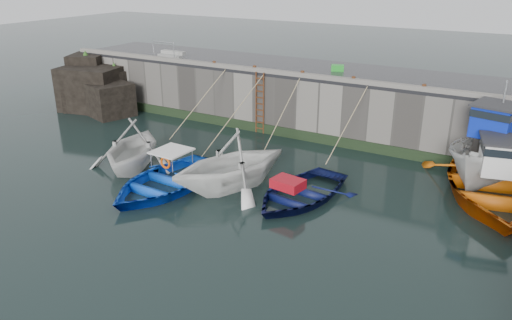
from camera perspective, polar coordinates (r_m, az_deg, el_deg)
The scene contains 24 objects.
ground at distance 17.72m, azimuth -9.95°, elevation -6.71°, with size 120.00×120.00×0.00m, color black.
quay_back at distance 27.25m, azimuth 6.83°, elevation 6.93°, with size 30.00×5.00×3.00m, color slate.
road_back at distance 26.90m, azimuth 6.98°, elevation 10.19°, with size 30.00×5.00×0.16m, color black.
kerb_back at distance 24.76m, azimuth 4.80°, elevation 9.72°, with size 30.00×0.30×0.20m, color slate.
algae_back at distance 25.38m, azimuth 4.40°, elevation 2.98°, with size 30.00×0.08×0.50m, color black.
rock_outcrop at distance 32.04m, azimuth -17.72°, elevation 7.83°, with size 5.85×4.24×3.41m.
ladder at distance 25.84m, azimuth 0.43°, elevation 6.49°, with size 0.51×0.08×3.20m.
boat_near_white at distance 22.51m, azimuth -13.82°, elevation -0.74°, with size 3.96×4.59×2.42m, color silver.
boat_near_white_rope at distance 25.87m, azimuth -6.68°, elevation 2.68°, with size 0.04×5.16×3.10m, color tan, non-canonical shape.
boat_near_blue at distance 20.14m, azimuth -10.34°, elevation -3.16°, with size 3.90×5.46×1.13m, color blue.
boat_near_blue_rope at distance 24.04m, azimuth -2.33°, elevation 1.33°, with size 0.04×6.09×3.10m, color tan, non-canonical shape.
boat_near_blacktrim at distance 19.93m, azimuth -2.91°, elevation -3.08°, with size 4.35×5.05×2.66m, color white.
boat_near_blacktrim_rope at distance 23.59m, azimuth 3.09°, elevation 0.91°, with size 0.04×4.87×3.10m, color tan, non-canonical shape.
boat_near_navy at distance 19.06m, azimuth 4.99°, elevation -4.34°, with size 3.46×4.84×1.00m, color #0A1140.
boat_near_navy_rope at distance 22.75m, azimuth 9.67°, elevation -0.17°, with size 0.04×4.49×3.10m, color tan, non-canonical shape.
boat_far_white at distance 22.23m, azimuth 25.39°, elevation 0.30°, with size 3.65×6.64×5.43m.
boat_far_orange at distance 21.00m, azimuth 25.54°, elevation -2.45°, with size 6.88×8.52×4.56m.
fish_crate at distance 26.34m, azimuth 9.31°, elevation 10.35°, with size 0.63×0.44×0.31m, color #1B9724.
railing at distance 30.31m, azimuth -9.68°, elevation 11.86°, with size 1.60×1.05×1.00m.
bollard_a at distance 27.30m, azimuth -4.79°, elevation 10.91°, with size 0.18×0.18×0.28m, color #3F1E0F.
bollard_b at distance 25.98m, azimuth -0.16°, elevation 10.44°, with size 0.18×0.18×0.28m, color #3F1E0F.
bollard_c at distance 24.76m, azimuth 5.32°, elevation 9.80°, with size 0.18×0.18×0.28m, color #3F1E0F.
bollard_d at distance 23.81m, azimuth 11.07°, elevation 9.03°, with size 0.18×0.18×0.28m, color #3F1E0F.
bollard_e at distance 23.00m, azimuth 18.65°, elevation 7.87°, with size 0.18×0.18×0.28m, color #3F1E0F.
Camera 1 is at (10.33, -11.79, 8.28)m, focal length 35.00 mm.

